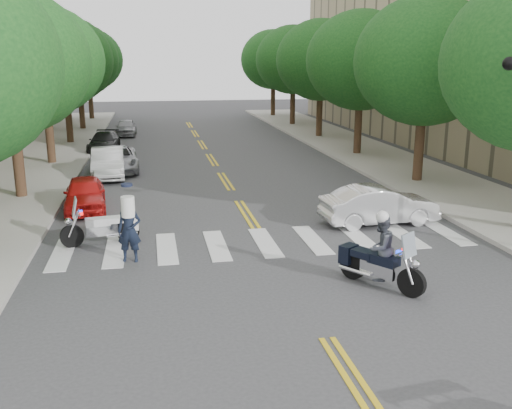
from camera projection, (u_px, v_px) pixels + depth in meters
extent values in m
plane|color=#38383A|center=(327.00, 338.00, 11.92)|extent=(140.00, 140.00, 0.00)
cube|color=#9E9991|center=(39.00, 164.00, 31.16)|extent=(5.00, 60.00, 0.15)
cube|color=#9E9991|center=(368.00, 154.00, 34.54)|extent=(5.00, 60.00, 0.15)
cylinder|color=#382316|center=(18.00, 160.00, 23.27)|extent=(0.44, 0.44, 3.32)
ellipsoid|color=#134518|center=(8.00, 61.00, 22.30)|extent=(6.40, 6.40, 5.76)
cylinder|color=#382316|center=(50.00, 135.00, 30.89)|extent=(0.44, 0.44, 3.32)
ellipsoid|color=#134518|center=(43.00, 61.00, 29.92)|extent=(6.40, 6.40, 5.76)
cylinder|color=#382316|center=(69.00, 120.00, 38.51)|extent=(0.44, 0.44, 3.32)
ellipsoid|color=#134518|center=(64.00, 60.00, 37.53)|extent=(6.40, 6.40, 5.76)
cylinder|color=#382316|center=(82.00, 109.00, 46.12)|extent=(0.44, 0.44, 3.32)
ellipsoid|color=#134518|center=(78.00, 60.00, 45.15)|extent=(6.40, 6.40, 5.76)
cylinder|color=#382316|center=(91.00, 102.00, 53.74)|extent=(0.44, 0.44, 3.32)
ellipsoid|color=#134518|center=(88.00, 60.00, 52.77)|extent=(6.40, 6.40, 5.76)
cylinder|color=#382316|center=(419.00, 148.00, 26.40)|extent=(0.44, 0.44, 3.32)
ellipsoid|color=#134518|center=(425.00, 61.00, 25.43)|extent=(6.40, 6.40, 5.76)
cylinder|color=#382316|center=(358.00, 128.00, 34.02)|extent=(0.44, 0.44, 3.32)
ellipsoid|color=#134518|center=(361.00, 60.00, 33.05)|extent=(6.40, 6.40, 5.76)
cylinder|color=#382316|center=(319.00, 115.00, 41.63)|extent=(0.44, 0.44, 3.32)
ellipsoid|color=#134518|center=(321.00, 60.00, 40.66)|extent=(6.40, 6.40, 5.76)
cylinder|color=#382316|center=(293.00, 106.00, 49.25)|extent=(0.44, 0.44, 3.32)
ellipsoid|color=#134518|center=(293.00, 60.00, 48.28)|extent=(6.40, 6.40, 5.76)
cylinder|color=#382316|center=(273.00, 100.00, 56.87)|extent=(0.44, 0.44, 3.32)
ellipsoid|color=#134518|center=(273.00, 59.00, 55.90)|extent=(6.40, 6.40, 5.76)
sphere|color=black|center=(509.00, 64.00, 14.92)|extent=(0.36, 0.36, 0.36)
cylinder|color=black|center=(412.00, 283.00, 13.91)|extent=(0.54, 0.69, 0.74)
cylinder|color=black|center=(353.00, 265.00, 15.09)|extent=(0.58, 0.72, 0.74)
cube|color=silver|center=(380.00, 269.00, 14.51)|extent=(0.84, 1.00, 0.35)
cube|color=black|center=(384.00, 260.00, 14.37)|extent=(0.75, 0.85, 0.24)
cube|color=black|center=(364.00, 253.00, 14.77)|extent=(0.70, 0.74, 0.17)
cube|color=black|center=(348.00, 254.00, 15.14)|extent=(0.58, 0.54, 0.49)
cube|color=#8C99A5|center=(409.00, 245.00, 13.77)|extent=(0.54, 0.44, 0.59)
cube|color=red|center=(405.00, 250.00, 14.03)|extent=(0.15, 0.15, 0.09)
cube|color=#0C26E5|center=(399.00, 252.00, 13.86)|extent=(0.15, 0.15, 0.09)
imported|color=#474C56|center=(381.00, 248.00, 14.37)|extent=(1.05, 1.00, 1.71)
sphere|color=silver|center=(383.00, 217.00, 14.17)|extent=(0.33, 0.33, 0.33)
cylinder|color=black|center=(72.00, 236.00, 17.56)|extent=(0.74, 0.27, 0.72)
cylinder|color=black|center=(128.00, 231.00, 18.15)|extent=(0.75, 0.32, 0.72)
cube|color=silver|center=(102.00, 230.00, 17.84)|extent=(1.00, 0.50, 0.34)
cube|color=silver|center=(98.00, 222.00, 17.74)|extent=(0.80, 0.51, 0.23)
cube|color=silver|center=(117.00, 219.00, 17.94)|extent=(0.65, 0.52, 0.17)
cube|color=silver|center=(132.00, 222.00, 18.13)|extent=(0.40, 0.52, 0.48)
cube|color=#8C99A5|center=(74.00, 207.00, 17.38)|extent=(0.25, 0.55, 0.58)
cube|color=red|center=(81.00, 214.00, 17.38)|extent=(0.12, 0.12, 0.09)
cube|color=#0C26E5|center=(81.00, 212.00, 17.61)|extent=(0.12, 0.12, 0.09)
imported|color=black|center=(129.00, 230.00, 16.24)|extent=(0.74, 0.54, 1.85)
imported|color=silver|center=(379.00, 205.00, 20.01)|extent=(4.21, 1.70, 1.36)
imported|color=red|center=(85.00, 194.00, 21.86)|extent=(1.81, 3.86, 1.28)
imported|color=silver|center=(108.00, 163.00, 27.90)|extent=(1.75, 4.41, 1.43)
imported|color=#9A9CA1|center=(117.00, 159.00, 29.41)|extent=(2.41, 4.71, 1.27)
imported|color=black|center=(104.00, 142.00, 35.67)|extent=(1.97, 4.24, 1.20)
imported|color=#98989D|center=(126.00, 127.00, 42.93)|extent=(1.54, 3.68, 1.25)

